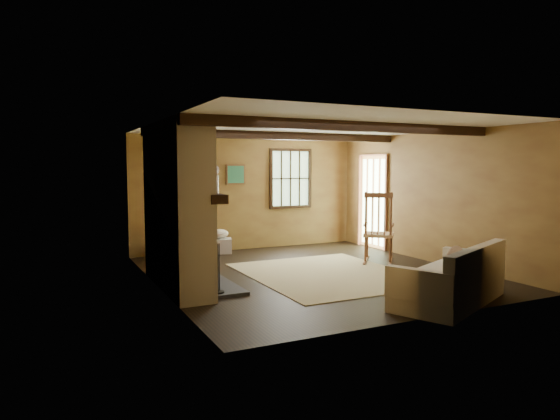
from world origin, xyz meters
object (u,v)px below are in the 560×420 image
rocking_chair (379,232)px  laundry_basket (219,246)px  fireplace (178,212)px  sofa (453,282)px  armchair (179,242)px

rocking_chair → laundry_basket: rocking_chair is taller
fireplace → sofa: (2.97, -2.39, -0.83)m
laundry_basket → sofa: bearing=-73.0°
sofa → laundry_basket: bearing=82.8°
laundry_basket → armchair: 1.07m
fireplace → rocking_chair: (3.83, 0.32, -0.55)m
armchair → rocking_chair: bearing=91.8°
fireplace → rocking_chair: bearing=4.8°
sofa → laundry_basket: (-1.50, 4.90, -0.12)m
fireplace → armchair: size_ratio=3.10×
rocking_chair → sofa: rocking_chair is taller
fireplace → rocking_chair: 3.89m
rocking_chair → laundry_basket: (-2.36, 2.18, -0.40)m
rocking_chair → laundry_basket: bearing=-2.3°
fireplace → armchair: bearing=75.6°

